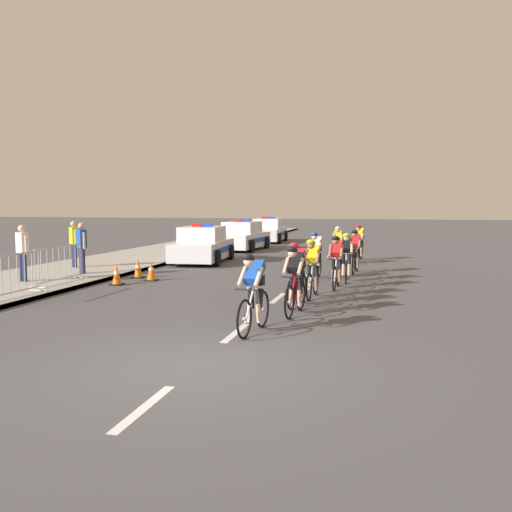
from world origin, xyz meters
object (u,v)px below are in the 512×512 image
at_px(cyclist_seventh, 316,255).
at_px(traffic_cone_near, 151,271).
at_px(cyclist_sixth, 346,256).
at_px(spectator_back, 82,244).
at_px(crowd_barrier_middle, 59,265).
at_px(traffic_cone_far, 117,275).
at_px(police_car_nearest, 203,246).
at_px(cyclist_third, 297,273).
at_px(spectator_middle, 22,249).
at_px(cyclist_second, 295,279).
at_px(cyclist_lead, 253,292).
at_px(cyclist_ninth, 338,245).
at_px(cyclist_eighth, 355,251).
at_px(cyclist_tenth, 359,242).
at_px(cyclist_fifth, 336,261).
at_px(crowd_barrier_front, 10,276).
at_px(police_car_third, 268,231).
at_px(spectator_closest, 74,241).
at_px(traffic_cone_mid, 138,268).
at_px(police_car_second, 243,237).
at_px(cyclist_fourth, 313,268).

relative_size(cyclist_seventh, traffic_cone_near, 2.69).
height_order(cyclist_sixth, spectator_back, spectator_back).
height_order(crowd_barrier_middle, traffic_cone_far, crowd_barrier_middle).
bearing_deg(police_car_nearest, cyclist_third, -58.59).
xyz_separation_m(crowd_barrier_middle, spectator_middle, (-1.23, 0.03, 0.44)).
relative_size(cyclist_seventh, spectator_back, 1.03).
bearing_deg(cyclist_third, cyclist_second, -82.55).
bearing_deg(cyclist_lead, cyclist_third, 83.68).
height_order(traffic_cone_far, spectator_back, spectator_back).
distance_m(cyclist_third, cyclist_ninth, 9.37).
height_order(cyclist_eighth, cyclist_tenth, same).
height_order(cyclist_fifth, spectator_middle, spectator_middle).
xyz_separation_m(cyclist_third, cyclist_fifth, (0.64, 2.95, 0.00)).
bearing_deg(cyclist_lead, traffic_cone_near, 128.11).
xyz_separation_m(cyclist_seventh, police_car_nearest, (-5.22, 4.03, -0.11)).
bearing_deg(crowd_barrier_front, police_car_third, 86.23).
relative_size(cyclist_lead, crowd_barrier_front, 0.74).
height_order(cyclist_sixth, spectator_closest, spectator_closest).
xyz_separation_m(cyclist_sixth, traffic_cone_near, (-5.96, -1.24, -0.48)).
bearing_deg(police_car_nearest, cyclist_second, -60.76).
xyz_separation_m(traffic_cone_mid, spectator_closest, (-3.14, 1.34, 0.77)).
distance_m(police_car_second, traffic_cone_mid, 11.47).
xyz_separation_m(cyclist_second, police_car_nearest, (-5.56, 9.94, -0.11)).
bearing_deg(police_car_nearest, crowd_barrier_middle, -103.42).
distance_m(cyclist_fifth, police_car_second, 13.68).
bearing_deg(crowd_barrier_front, crowd_barrier_middle, 96.68).
relative_size(cyclist_second, police_car_second, 0.38).
relative_size(cyclist_lead, cyclist_second, 1.00).
distance_m(cyclist_fifth, traffic_cone_far, 6.50).
distance_m(cyclist_seventh, crowd_barrier_front, 9.02).
relative_size(cyclist_fifth, cyclist_sixth, 1.00).
height_order(cyclist_fifth, cyclist_eighth, same).
relative_size(police_car_third, spectator_middle, 2.67).
bearing_deg(traffic_cone_mid, cyclist_lead, -50.37).
bearing_deg(cyclist_sixth, spectator_middle, -161.67).
bearing_deg(cyclist_second, police_car_second, 108.88).
relative_size(crowd_barrier_front, spectator_back, 1.39).
bearing_deg(cyclist_second, cyclist_seventh, 93.32).
distance_m(cyclist_eighth, traffic_cone_near, 6.99).
bearing_deg(cyclist_fifth, police_car_third, 108.19).
relative_size(police_car_second, crowd_barrier_front, 1.93).
bearing_deg(cyclist_fourth, spectator_closest, 157.18).
xyz_separation_m(cyclist_fifth, cyclist_eighth, (0.29, 3.68, 0.00)).
relative_size(cyclist_fourth, cyclist_sixth, 1.00).
xyz_separation_m(cyclist_second, spectator_closest, (-9.15, 6.15, 0.30)).
bearing_deg(spectator_back, traffic_cone_far, -35.06).
distance_m(cyclist_second, crowd_barrier_front, 7.05).
bearing_deg(spectator_middle, cyclist_ninth, 43.07).
relative_size(cyclist_seventh, police_car_nearest, 0.38).
xyz_separation_m(cyclist_fourth, police_car_second, (-5.62, 13.99, -0.11)).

